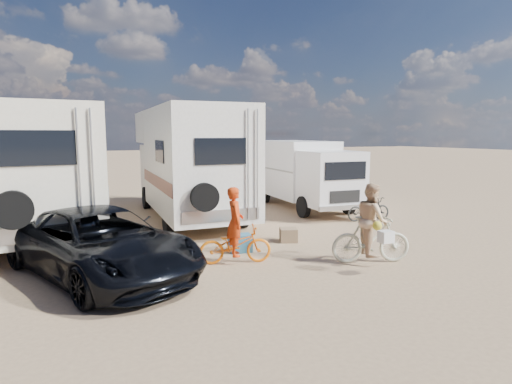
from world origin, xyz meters
name	(u,v)px	position (x,y,z in m)	size (l,w,h in m)	color
ground	(290,271)	(0.00, 0.00, 0.00)	(140.00, 140.00, 0.00)	tan
rv_main	(188,164)	(-0.25, 6.74, 1.85)	(2.51, 7.70, 3.69)	white
rv_left	(32,170)	(-5.01, 6.77, 1.79)	(2.77, 8.83, 3.59)	silver
box_truck	(304,175)	(4.33, 6.64, 1.30)	(2.03, 5.83, 2.59)	silver
dark_suv	(101,243)	(-3.62, 1.38, 0.69)	(2.28, 4.95, 1.37)	black
bike_man	(235,245)	(-0.82, 1.05, 0.42)	(0.56, 1.61, 0.84)	orange
bike_woman	(371,239)	(1.95, -0.20, 0.53)	(0.50, 1.77, 1.07)	beige
rider_man	(235,229)	(-0.82, 1.05, 0.77)	(0.56, 0.37, 1.54)	red
rider_woman	(371,227)	(1.95, -0.20, 0.81)	(0.79, 0.61, 1.62)	#D5AE86
bike_parked	(368,209)	(4.99, 3.57, 0.40)	(0.53, 1.52, 0.80)	#252725
cooler	(240,243)	(-0.36, 1.88, 0.21)	(0.54, 0.39, 0.43)	#2A6482
crate	(288,235)	(1.21, 2.26, 0.18)	(0.45, 0.45, 0.36)	#7C6347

